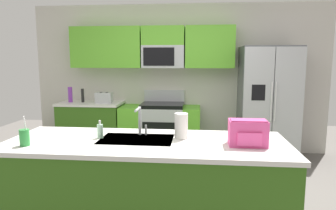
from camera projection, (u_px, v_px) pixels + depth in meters
ground_plane at (166, 202)px, 3.52m from camera, size 9.00×9.00×0.00m
kitchen_wall_unit at (170, 69)px, 5.37m from camera, size 5.20×0.43×2.60m
back_counter at (92, 127)px, 5.38m from camera, size 1.09×0.63×0.90m
range_oven at (160, 129)px, 5.26m from camera, size 1.36×0.61×1.10m
refrigerator at (268, 104)px, 4.94m from camera, size 0.90×0.76×1.85m
island_counter at (147, 187)px, 2.84m from camera, size 2.57×0.96×0.90m
toaster at (104, 98)px, 5.22m from camera, size 0.28×0.16×0.18m
pepper_mill at (83, 95)px, 5.31m from camera, size 0.05×0.05×0.24m
bottle_purple at (70, 95)px, 5.31m from camera, size 0.07×0.07×0.27m
sink_faucet at (140, 119)px, 2.95m from camera, size 0.09×0.21×0.28m
drink_cup_green at (25, 137)px, 2.60m from camera, size 0.08×0.08×0.26m
soap_dispenser at (100, 131)px, 2.86m from camera, size 0.06×0.06×0.17m
paper_towel_roll at (181, 126)px, 2.84m from camera, size 0.12×0.12×0.24m
backpack at (248, 132)px, 2.61m from camera, size 0.32×0.22×0.23m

